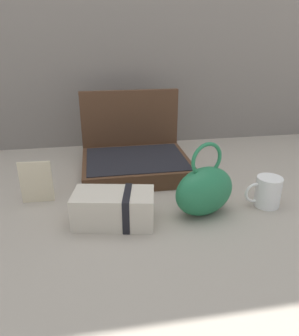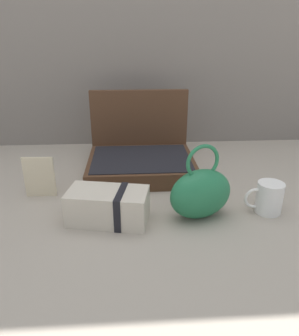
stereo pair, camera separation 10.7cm
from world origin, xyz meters
name	(u,v)px [view 2 (the right image)]	position (x,y,z in m)	size (l,w,h in m)	color
ground_plane	(155,192)	(0.00, 0.00, 0.00)	(6.00, 6.00, 0.00)	#9E9384
open_suitcase	(141,155)	(-0.04, 0.21, 0.06)	(0.41, 0.35, 0.30)	#4C301E
teal_pouch_handbag	(201,193)	(0.12, -0.17, 0.08)	(0.22, 0.16, 0.23)	#237247
cream_toiletry_bag	(109,206)	(-0.15, -0.17, 0.05)	(0.25, 0.16, 0.10)	beige
coffee_mug	(268,198)	(0.34, -0.15, 0.05)	(0.12, 0.08, 0.10)	white
info_card_left	(40,177)	(-0.39, 0.00, 0.07)	(0.10, 0.01, 0.14)	beige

